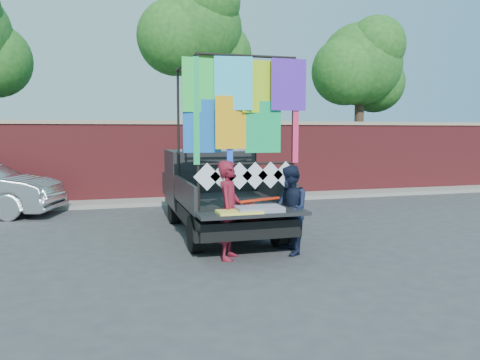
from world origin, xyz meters
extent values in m
plane|color=#38383A|center=(0.00, 0.00, 0.00)|extent=(90.00, 90.00, 0.00)
cube|color=maroon|center=(0.00, 7.00, 1.25)|extent=(30.00, 0.35, 2.50)
cube|color=tan|center=(0.00, 7.00, 2.55)|extent=(30.00, 0.45, 0.12)
cube|color=gray|center=(0.00, 6.30, 0.06)|extent=(30.00, 1.20, 0.12)
cylinder|color=#38281C|center=(1.00, 8.20, 2.73)|extent=(0.36, 0.36, 5.46)
sphere|color=#18541A|center=(1.00, 8.20, 5.85)|extent=(3.20, 3.20, 3.20)
sphere|color=#18541A|center=(1.90, 8.60, 5.07)|extent=(2.40, 2.40, 2.40)
sphere|color=#18541A|center=(0.20, 7.90, 5.46)|extent=(2.60, 2.60, 2.60)
sphere|color=#18541A|center=(1.30, 7.60, 6.63)|extent=(2.20, 2.20, 2.20)
cylinder|color=#38281C|center=(7.50, 8.20, 2.27)|extent=(0.36, 0.36, 4.55)
sphere|color=#18541A|center=(7.50, 8.20, 4.88)|extent=(3.20, 3.20, 3.20)
sphere|color=#18541A|center=(8.40, 8.60, 4.23)|extent=(2.40, 2.40, 2.40)
sphere|color=#18541A|center=(6.70, 7.90, 4.55)|extent=(2.60, 2.60, 2.60)
sphere|color=#18541A|center=(7.80, 7.60, 5.52)|extent=(2.20, 2.20, 2.20)
cylinder|color=black|center=(-0.59, 2.95, 0.35)|extent=(0.24, 0.71, 0.71)
cylinder|color=black|center=(-0.59, 0.04, 0.35)|extent=(0.24, 0.71, 0.71)
cylinder|color=black|center=(1.09, 2.95, 0.35)|extent=(0.24, 0.71, 0.71)
cylinder|color=black|center=(1.09, 0.04, 0.35)|extent=(0.24, 0.71, 0.71)
cube|color=black|center=(0.25, 1.44, 0.54)|extent=(1.83, 4.51, 0.32)
cube|color=black|center=(0.25, 0.63, 0.84)|extent=(1.93, 2.47, 0.11)
cube|color=black|center=(-0.70, 0.63, 1.07)|extent=(0.06, 2.47, 0.48)
cube|color=black|center=(1.19, 0.63, 1.07)|extent=(0.06, 2.47, 0.48)
cube|color=black|center=(0.25, 1.85, 1.07)|extent=(1.93, 0.06, 0.48)
cube|color=black|center=(0.25, 2.89, 1.13)|extent=(1.93, 1.72, 1.34)
cube|color=#8C9EAD|center=(0.25, 2.41, 1.56)|extent=(1.72, 0.06, 0.59)
cube|color=#8C9EAD|center=(0.25, 3.70, 1.34)|extent=(1.72, 0.11, 0.75)
cube|color=black|center=(0.25, 4.07, 0.86)|extent=(1.88, 0.97, 0.59)
cube|color=black|center=(0.25, -0.87, 0.86)|extent=(1.93, 0.59, 0.06)
cube|color=black|center=(0.25, -0.62, 0.45)|extent=(1.99, 0.16, 0.19)
cylinder|color=black|center=(-0.63, -0.49, 2.24)|extent=(0.05, 0.05, 2.69)
cylinder|color=black|center=(-0.63, 1.76, 2.24)|extent=(0.05, 0.05, 2.69)
cylinder|color=black|center=(1.13, -0.49, 2.24)|extent=(0.05, 0.05, 2.69)
cylinder|color=black|center=(1.13, 1.76, 2.24)|extent=(0.05, 0.05, 2.69)
cylinder|color=black|center=(0.25, -0.49, 3.58)|extent=(1.83, 0.05, 0.05)
cylinder|color=black|center=(0.25, 1.76, 3.58)|extent=(1.83, 0.05, 0.05)
cylinder|color=black|center=(-0.63, 0.63, 3.58)|extent=(0.05, 2.31, 0.05)
cylinder|color=black|center=(1.13, 0.63, 3.58)|extent=(0.05, 2.31, 0.05)
cylinder|color=black|center=(0.25, -0.49, 1.70)|extent=(1.83, 0.04, 0.04)
cube|color=#27E24B|center=(-0.56, -0.52, 3.10)|extent=(0.67, 0.02, 0.91)
cube|color=#35CFFF|center=(-0.02, -0.56, 3.10)|extent=(0.67, 0.02, 0.91)
cube|color=#B5E818|center=(0.52, -0.52, 3.10)|extent=(0.67, 0.02, 0.91)
cube|color=#5A26C2|center=(1.05, -0.56, 3.10)|extent=(0.67, 0.02, 0.91)
cube|color=blue|center=(-0.56, -0.52, 2.40)|extent=(0.67, 0.02, 0.91)
cube|color=#FFAC15|center=(-0.02, -0.56, 2.40)|extent=(0.67, 0.02, 0.91)
cube|color=#0CB45E|center=(0.52, -0.52, 2.40)|extent=(0.67, 0.02, 0.91)
cube|color=#17BA5A|center=(-0.67, -0.54, 2.61)|extent=(0.11, 0.01, 1.83)
cube|color=#FC2A5C|center=(1.16, -0.54, 2.61)|extent=(0.11, 0.01, 1.83)
cube|color=#1C55FF|center=(-0.08, -0.54, 2.61)|extent=(0.11, 0.01, 1.83)
cube|color=white|center=(-0.48, -0.53, 1.48)|extent=(0.49, 0.01, 0.49)
cube|color=white|center=(-0.19, -0.53, 1.48)|extent=(0.49, 0.01, 0.49)
cube|color=white|center=(0.10, -0.53, 1.48)|extent=(0.49, 0.01, 0.49)
cube|color=white|center=(0.39, -0.53, 1.48)|extent=(0.49, 0.01, 0.49)
cube|color=white|center=(0.69, -0.53, 1.48)|extent=(0.49, 0.01, 0.49)
cube|color=white|center=(0.98, -0.53, 1.48)|extent=(0.49, 0.01, 0.49)
cube|color=red|center=(0.35, -0.87, 0.93)|extent=(0.81, 0.48, 0.09)
cube|color=#FFE650|center=(-0.02, -0.95, 0.91)|extent=(0.75, 0.43, 0.04)
imported|color=maroon|center=(-0.09, -0.54, 0.88)|extent=(0.67, 0.76, 1.76)
imported|color=#141B32|center=(1.06, -0.53, 0.83)|extent=(0.70, 0.86, 1.66)
cube|color=red|center=(0.48, -0.53, 1.04)|extent=(0.86, 0.36, 0.04)
cube|color=red|center=(0.20, -0.55, 0.76)|extent=(0.06, 0.02, 0.52)
cube|color=red|center=(0.27, -0.55, 0.74)|extent=(0.06, 0.02, 0.52)
cube|color=red|center=(0.35, -0.55, 0.72)|extent=(0.06, 0.02, 0.52)
cube|color=red|center=(0.42, -0.55, 0.70)|extent=(0.06, 0.02, 0.52)
camera|label=1|loc=(-2.14, -8.46, 2.28)|focal=35.00mm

